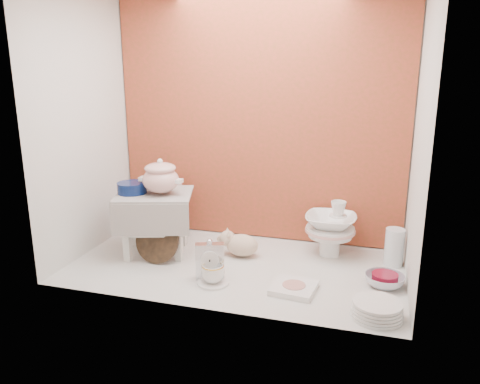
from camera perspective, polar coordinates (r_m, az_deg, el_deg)
The scene contains 17 objects.
ground at distance 2.67m, azimuth -0.54°, elevation -8.82°, with size 1.80×1.80×0.00m, color silver.
niche_shell at distance 2.61m, azimuth 0.58°, elevation 11.80°, with size 1.86×1.03×1.53m.
step_stool at distance 2.82m, azimuth -10.07°, elevation -3.72°, with size 0.42×0.36×0.37m, color silver, non-canonical shape.
soup_tureen at distance 2.72m, azimuth -9.51°, elevation 1.87°, with size 0.25×0.25×0.21m, color white, non-canonical shape.
cobalt_bowl at distance 2.79m, azimuth -12.83°, elevation 0.50°, with size 0.17×0.17×0.06m, color #0A1A4B.
floral_platter at distance 3.20m, azimuth -9.94°, elevation -0.88°, with size 0.43×0.13×0.42m, color silver, non-canonical shape.
blue_white_vase at distance 3.19m, azimuth -10.69°, elevation -2.59°, with size 0.24×0.24×0.25m, color silver.
lacquer_tray at distance 2.71m, azimuth -9.91°, elevation -5.73°, with size 0.26×0.10×0.25m, color black, non-canonical shape.
mantel_clock at distance 2.48m, azimuth -3.64°, elevation -8.10°, with size 0.15×0.05×0.21m, color silver.
plush_pig at distance 2.76m, azimuth 0.25°, elevation -6.35°, with size 0.24×0.17×0.14m, color #CBAB8F.
teacup_saucer at distance 2.46m, azimuth -3.25°, elevation -10.80°, with size 0.16×0.16×0.01m, color white.
gold_rim_teacup at distance 2.44m, azimuth -3.27°, elevation -9.70°, with size 0.12×0.12×0.09m, color white.
lattice_dish at distance 2.40m, azimuth 6.48°, elevation -11.37°, with size 0.21×0.21×0.03m, color white.
dinner_plate_stack at distance 2.24m, azimuth 16.12°, elevation -13.37°, with size 0.23×0.23×0.07m, color white.
crystal_bowl at distance 2.53m, azimuth 16.96°, elevation -10.12°, with size 0.20×0.20×0.06m, color silver.
clear_glass_vase at distance 2.77m, azimuth 18.02°, elevation -6.30°, with size 0.10×0.10×0.21m, color silver.
porcelain_tower at distance 2.79m, azimuth 10.79°, elevation -4.27°, with size 0.29×0.29×0.33m, color white, non-canonical shape.
Camera 1 is at (0.71, -2.33, 1.09)m, focal length 35.56 mm.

